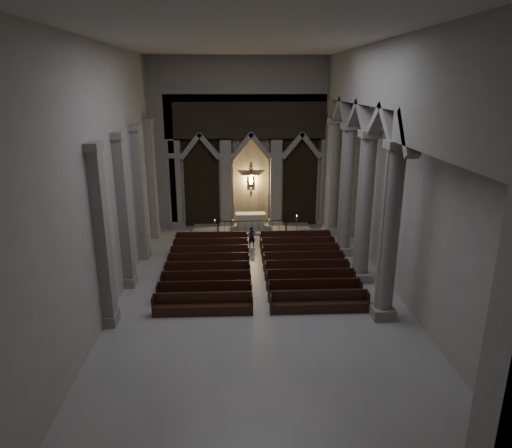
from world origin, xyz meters
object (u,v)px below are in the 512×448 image
at_px(altar_rail, 252,225).
at_px(candle_stand_right, 296,231).
at_px(altar, 250,220).
at_px(candle_stand_left, 215,232).
at_px(worshipper, 252,237).
at_px(pews, 257,269).

relative_size(altar_rail, candle_stand_right, 3.16).
relative_size(altar, altar_rail, 0.43).
bearing_deg(altar, altar_rail, -84.82).
distance_m(candle_stand_left, candle_stand_right, 5.62).
bearing_deg(worshipper, candle_stand_right, 17.67).
bearing_deg(candle_stand_left, worshipper, -39.23).
xyz_separation_m(altar, worshipper, (-0.03, -3.57, -0.03)).
relative_size(altar, candle_stand_left, 1.69).
xyz_separation_m(candle_stand_right, pews, (-3.02, -6.35, -0.09)).
bearing_deg(altar, worshipper, -90.47).
distance_m(candle_stand_right, pews, 7.04).
distance_m(altar_rail, pews, 7.26).
bearing_deg(worshipper, pews, -100.51).
relative_size(altar, pews, 0.21).
xyz_separation_m(pews, worshipper, (-0.11, 4.57, 0.33)).
relative_size(candle_stand_left, candle_stand_right, 0.81).
relative_size(altar, candle_stand_right, 1.37).
relative_size(candle_stand_left, pews, 0.13).
bearing_deg(worshipper, candle_stand_left, 128.89).
distance_m(altar, worshipper, 3.57).
bearing_deg(candle_stand_right, altar_rail, 163.36).
xyz_separation_m(candle_stand_left, candle_stand_right, (5.62, -0.25, 0.08)).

